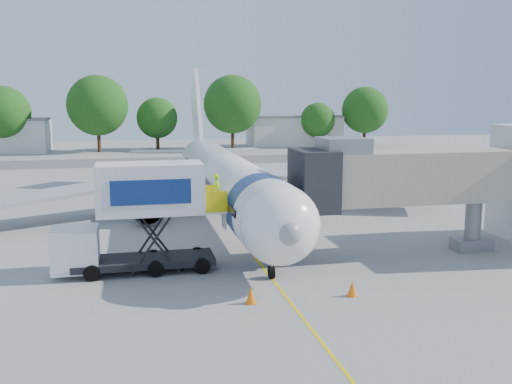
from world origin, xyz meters
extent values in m
plane|color=#999996|center=(0.00, 0.00, 0.00)|extent=(160.00, 160.00, 0.00)
cube|color=yellow|center=(0.00, 0.00, 0.01)|extent=(0.15, 70.00, 0.01)
cube|color=#59595B|center=(0.00, 42.00, 0.00)|extent=(120.00, 10.00, 0.01)
cylinder|color=white|center=(0.00, 3.00, 3.00)|extent=(3.70, 28.00, 3.70)
sphere|color=white|center=(0.00, -11.00, 3.00)|extent=(3.70, 3.70, 3.70)
sphere|color=gray|center=(0.00, -12.55, 3.00)|extent=(1.10, 1.10, 1.10)
cone|color=white|center=(0.00, 20.00, 3.00)|extent=(3.70, 6.00, 3.70)
cube|color=white|center=(0.00, 21.00, 7.20)|extent=(0.35, 7.26, 8.29)
cube|color=#ABADAF|center=(9.00, 6.50, 2.30)|extent=(16.17, 9.32, 1.42)
cube|color=#ABADAF|center=(-9.00, 6.50, 2.30)|extent=(16.17, 9.32, 1.42)
cylinder|color=#999BA0|center=(5.50, 4.50, 1.30)|extent=(2.10, 3.60, 2.10)
cylinder|color=#999BA0|center=(-5.50, 4.50, 1.30)|extent=(2.10, 3.60, 2.10)
cube|color=black|center=(0.00, -11.30, 3.45)|extent=(2.60, 1.39, 0.81)
cylinder|color=navy|center=(0.00, -8.00, 3.00)|extent=(3.73, 2.00, 3.73)
cylinder|color=silver|center=(0.00, -9.50, 0.75)|extent=(0.16, 0.16, 1.50)
cylinder|color=black|center=(0.00, -9.50, 0.32)|extent=(0.25, 0.64, 0.64)
cylinder|color=black|center=(2.60, 6.00, 0.45)|extent=(0.35, 0.90, 0.90)
cylinder|color=black|center=(-2.60, 6.00, 0.45)|extent=(0.35, 0.90, 0.90)
cube|color=#AAA391|center=(9.00, -7.00, 4.40)|extent=(13.60, 2.60, 2.80)
cube|color=black|center=(2.90, -7.00, 4.40)|extent=(2.00, 3.20, 3.20)
cube|color=slate|center=(4.50, -7.00, 6.20)|extent=(2.40, 2.40, 0.80)
cylinder|color=slate|center=(12.50, -7.00, 1.50)|extent=(0.90, 0.90, 3.00)
cube|color=slate|center=(12.50, -7.00, 0.35)|extent=(2.20, 1.20, 0.70)
cylinder|color=black|center=(11.60, -7.00, 0.35)|extent=(0.30, 0.70, 0.70)
cylinder|color=black|center=(13.40, -7.00, 0.35)|extent=(0.30, 0.70, 0.70)
cube|color=black|center=(-6.00, -7.00, 0.55)|extent=(7.00, 2.30, 0.35)
cube|color=silver|center=(-9.30, -7.00, 1.35)|extent=(2.20, 2.20, 2.10)
cube|color=black|center=(-9.30, -7.00, 1.80)|extent=(1.90, 2.10, 0.70)
cube|color=silver|center=(-5.60, -7.00, 4.25)|extent=(5.20, 2.40, 2.50)
cube|color=navy|center=(-5.60, -8.22, 4.25)|extent=(3.80, 0.04, 1.20)
cube|color=silver|center=(-2.45, -7.00, 3.05)|extent=(1.10, 2.20, 0.10)
cube|color=yellow|center=(-2.45, -8.05, 3.60)|extent=(1.10, 0.06, 1.10)
cube|color=yellow|center=(-2.45, -5.95, 3.60)|extent=(1.10, 0.06, 1.10)
cylinder|color=black|center=(-3.20, -8.05, 0.40)|extent=(0.80, 0.25, 0.80)
cylinder|color=black|center=(-3.20, -5.95, 0.40)|extent=(0.80, 0.25, 0.80)
cylinder|color=black|center=(-8.50, -8.05, 0.40)|extent=(0.80, 0.25, 0.80)
cylinder|color=black|center=(-8.50, -5.95, 0.40)|extent=(0.80, 0.25, 0.80)
imported|color=#A1E017|center=(-2.25, -7.00, 3.99)|extent=(0.52, 0.71, 1.79)
cube|color=silver|center=(-2.77, -19.27, 0.67)|extent=(3.68, 2.57, 1.33)
cube|color=navy|center=(-2.77, -19.27, 1.09)|extent=(2.28, 2.08, 0.33)
cylinder|color=black|center=(-4.23, -19.00, 0.33)|extent=(0.71, 0.41, 0.67)
cylinder|color=black|center=(-1.30, -19.54, 0.33)|extent=(0.71, 0.41, 0.67)
cylinder|color=black|center=(-1.67, -18.26, 0.33)|extent=(0.71, 0.41, 0.67)
cone|color=orange|center=(2.89, -12.70, 0.36)|extent=(0.45, 0.45, 0.72)
cube|color=orange|center=(2.89, -12.70, 0.02)|extent=(0.41, 0.41, 0.04)
cone|color=orange|center=(-1.68, -12.61, 0.37)|extent=(0.46, 0.46, 0.73)
cube|color=orange|center=(-1.68, -12.61, 0.02)|extent=(0.42, 0.42, 0.04)
cube|color=silver|center=(22.00, 62.00, 2.50)|extent=(16.00, 7.00, 5.00)
cube|color=slate|center=(22.00, 62.00, 5.15)|extent=(16.40, 7.40, 0.30)
cylinder|color=#382314|center=(-24.98, 57.47, 1.80)|extent=(0.56, 0.56, 3.61)
sphere|color=#204B14|center=(-24.98, 57.47, 6.22)|extent=(8.02, 8.02, 8.02)
cylinder|color=#382314|center=(-11.20, 57.10, 2.10)|extent=(0.56, 0.56, 4.20)
sphere|color=#204B14|center=(-11.20, 57.10, 7.24)|extent=(9.34, 9.34, 9.34)
cylinder|color=#382314|center=(-2.01, 59.65, 1.49)|extent=(0.56, 0.56, 2.98)
sphere|color=#204B14|center=(-2.01, 59.65, 5.13)|extent=(6.62, 6.62, 6.62)
cylinder|color=#382314|center=(10.04, 56.98, 2.13)|extent=(0.56, 0.56, 4.26)
sphere|color=#204B14|center=(10.04, 56.98, 7.34)|extent=(9.47, 9.47, 9.47)
cylinder|color=#382314|center=(25.16, 58.46, 1.33)|extent=(0.56, 0.56, 2.67)
sphere|color=#204B14|center=(25.16, 58.46, 4.60)|extent=(5.93, 5.93, 5.93)
cylinder|color=#382314|center=(33.82, 58.51, 1.82)|extent=(0.56, 0.56, 3.63)
sphere|color=#204B14|center=(33.82, 58.51, 6.26)|extent=(8.08, 8.08, 8.08)
camera|label=1|loc=(-6.50, -35.35, 8.81)|focal=40.00mm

